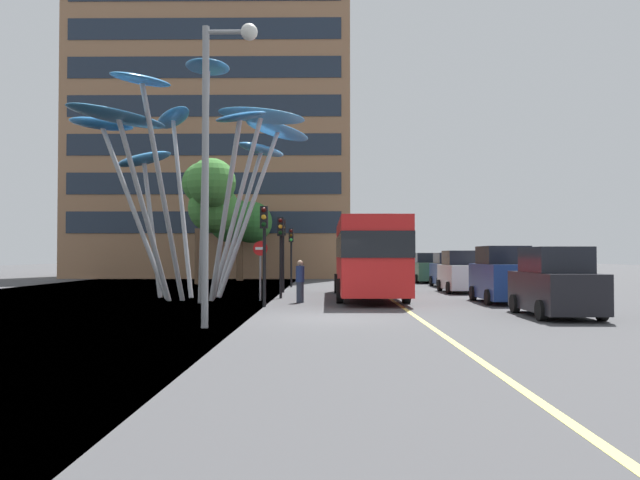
{
  "coord_description": "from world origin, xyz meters",
  "views": [
    {
      "loc": [
        -0.06,
        -18.84,
        1.87
      ],
      "look_at": [
        -0.35,
        7.21,
        2.5
      ],
      "focal_mm": 35.41,
      "sensor_mm": 36.0,
      "label": 1
    }
  ],
  "objects_px": {
    "traffic_light_kerb_far": "(281,240)",
    "car_parked_far": "(462,273)",
    "car_far_side": "(427,268)",
    "no_entry_sign": "(260,261)",
    "traffic_light_opposite": "(291,245)",
    "car_parked_near": "(555,284)",
    "street_lamp": "(217,135)",
    "leaf_sculpture": "(195,139)",
    "traffic_light_island_mid": "(283,240)",
    "car_side_street": "(451,271)",
    "car_parked_mid": "(503,276)",
    "red_bus": "(368,253)",
    "traffic_light_kerb_near": "(264,234)",
    "pedestrian": "(300,281)"
  },
  "relations": [
    {
      "from": "traffic_light_kerb_far",
      "to": "traffic_light_opposite",
      "type": "distance_m",
      "value": 9.6
    },
    {
      "from": "leaf_sculpture",
      "to": "traffic_light_opposite",
      "type": "bearing_deg",
      "value": 69.77
    },
    {
      "from": "traffic_light_opposite",
      "to": "car_parked_mid",
      "type": "distance_m",
      "value": 15.07
    },
    {
      "from": "traffic_light_kerb_far",
      "to": "car_side_street",
      "type": "xyz_separation_m",
      "value": [
        9.34,
        10.15,
        -1.59
      ]
    },
    {
      "from": "traffic_light_kerb_far",
      "to": "no_entry_sign",
      "type": "bearing_deg",
      "value": -119.19
    },
    {
      "from": "traffic_light_kerb_near",
      "to": "traffic_light_island_mid",
      "type": "relative_size",
      "value": 0.99
    },
    {
      "from": "traffic_light_kerb_far",
      "to": "car_parked_near",
      "type": "bearing_deg",
      "value": -41.61
    },
    {
      "from": "car_parked_mid",
      "to": "red_bus",
      "type": "bearing_deg",
      "value": 152.09
    },
    {
      "from": "car_side_street",
      "to": "car_parked_near",
      "type": "bearing_deg",
      "value": -91.22
    },
    {
      "from": "traffic_light_island_mid",
      "to": "car_parked_near",
      "type": "relative_size",
      "value": 0.9
    },
    {
      "from": "street_lamp",
      "to": "leaf_sculpture",
      "type": "bearing_deg",
      "value": 104.86
    },
    {
      "from": "leaf_sculpture",
      "to": "car_parked_far",
      "type": "xyz_separation_m",
      "value": [
        12.51,
        4.7,
        -5.91
      ]
    },
    {
      "from": "traffic_light_island_mid",
      "to": "street_lamp",
      "type": "relative_size",
      "value": 0.46
    },
    {
      "from": "no_entry_sign",
      "to": "traffic_light_opposite",
      "type": "bearing_deg",
      "value": 86.59
    },
    {
      "from": "leaf_sculpture",
      "to": "pedestrian",
      "type": "bearing_deg",
      "value": -24.98
    },
    {
      "from": "traffic_light_island_mid",
      "to": "leaf_sculpture",
      "type": "bearing_deg",
      "value": -128.45
    },
    {
      "from": "leaf_sculpture",
      "to": "car_parked_far",
      "type": "height_order",
      "value": "leaf_sculpture"
    },
    {
      "from": "traffic_light_island_mid",
      "to": "no_entry_sign",
      "type": "xyz_separation_m",
      "value": [
        -0.55,
        -5.53,
        -1.01
      ]
    },
    {
      "from": "traffic_light_island_mid",
      "to": "car_parked_far",
      "type": "distance_m",
      "value": 9.15
    },
    {
      "from": "street_lamp",
      "to": "car_parked_far",
      "type": "bearing_deg",
      "value": 58.13
    },
    {
      "from": "car_parked_mid",
      "to": "car_parked_near",
      "type": "bearing_deg",
      "value": -89.44
    },
    {
      "from": "leaf_sculpture",
      "to": "traffic_light_island_mid",
      "type": "xyz_separation_m",
      "value": [
        3.52,
        4.43,
        -4.24
      ]
    },
    {
      "from": "red_bus",
      "to": "car_parked_mid",
      "type": "relative_size",
      "value": 2.76
    },
    {
      "from": "car_parked_near",
      "to": "traffic_light_island_mid",
      "type": "bearing_deg",
      "value": 126.96
    },
    {
      "from": "car_side_street",
      "to": "car_far_side",
      "type": "bearing_deg",
      "value": 94.59
    },
    {
      "from": "leaf_sculpture",
      "to": "street_lamp",
      "type": "height_order",
      "value": "leaf_sculpture"
    },
    {
      "from": "red_bus",
      "to": "leaf_sculpture",
      "type": "bearing_deg",
      "value": -175.97
    },
    {
      "from": "red_bus",
      "to": "car_side_street",
      "type": "relative_size",
      "value": 2.67
    },
    {
      "from": "no_entry_sign",
      "to": "traffic_light_kerb_far",
      "type": "bearing_deg",
      "value": 60.81
    },
    {
      "from": "red_bus",
      "to": "traffic_light_kerb_near",
      "type": "relative_size",
      "value": 3.04
    },
    {
      "from": "car_side_street",
      "to": "pedestrian",
      "type": "height_order",
      "value": "car_side_street"
    },
    {
      "from": "traffic_light_opposite",
      "to": "car_parked_near",
      "type": "xyz_separation_m",
      "value": [
        9.05,
        -17.55,
        -1.5
      ]
    },
    {
      "from": "car_parked_far",
      "to": "street_lamp",
      "type": "distance_m",
      "value": 18.69
    },
    {
      "from": "traffic_light_kerb_far",
      "to": "car_parked_far",
      "type": "height_order",
      "value": "traffic_light_kerb_far"
    },
    {
      "from": "pedestrian",
      "to": "traffic_light_kerb_far",
      "type": "bearing_deg",
      "value": 111.53
    },
    {
      "from": "traffic_light_island_mid",
      "to": "car_parked_mid",
      "type": "height_order",
      "value": "traffic_light_island_mid"
    },
    {
      "from": "car_parked_mid",
      "to": "car_side_street",
      "type": "distance_m",
      "value": 12.56
    },
    {
      "from": "car_parked_far",
      "to": "car_parked_near",
      "type": "bearing_deg",
      "value": -89.28
    },
    {
      "from": "street_lamp",
      "to": "traffic_light_kerb_far",
      "type": "bearing_deg",
      "value": 85.63
    },
    {
      "from": "traffic_light_island_mid",
      "to": "street_lamp",
      "type": "distance_m",
      "value": 15.43
    },
    {
      "from": "traffic_light_opposite",
      "to": "pedestrian",
      "type": "relative_size",
      "value": 2.06
    },
    {
      "from": "traffic_light_island_mid",
      "to": "car_side_street",
      "type": "height_order",
      "value": "traffic_light_island_mid"
    },
    {
      "from": "car_far_side",
      "to": "red_bus",
      "type": "bearing_deg",
      "value": -107.87
    },
    {
      "from": "car_parked_mid",
      "to": "car_parked_far",
      "type": "distance_m",
      "value": 6.88
    },
    {
      "from": "red_bus",
      "to": "car_parked_far",
      "type": "relative_size",
      "value": 2.8
    },
    {
      "from": "traffic_light_kerb_near",
      "to": "car_parked_near",
      "type": "xyz_separation_m",
      "value": [
        9.21,
        -3.37,
        -1.64
      ]
    },
    {
      "from": "car_far_side",
      "to": "no_entry_sign",
      "type": "height_order",
      "value": "no_entry_sign"
    },
    {
      "from": "leaf_sculpture",
      "to": "traffic_light_kerb_near",
      "type": "height_order",
      "value": "leaf_sculpture"
    },
    {
      "from": "leaf_sculpture",
      "to": "car_far_side",
      "type": "xyz_separation_m",
      "value": [
        12.58,
        16.27,
        -5.93
      ]
    },
    {
      "from": "car_far_side",
      "to": "street_lamp",
      "type": "distance_m",
      "value": 29.04
    }
  ]
}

